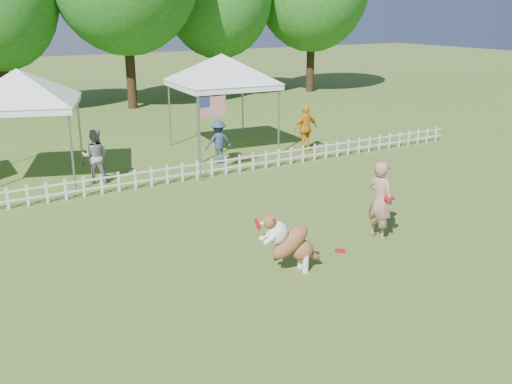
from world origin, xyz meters
TOP-DOWN VIEW (x-y plane):
  - ground at (0.00, 0.00)m, footprint 120.00×120.00m
  - picket_fence at (0.00, 7.00)m, footprint 22.00×0.08m
  - handler at (1.81, 0.53)m, footprint 0.50×0.70m
  - dog at (-0.95, 0.04)m, footprint 1.32×0.61m
  - frisbee_on_turf at (0.56, 0.35)m, footprint 0.32×0.32m
  - canopy_tent_left at (-4.26, 9.56)m, footprint 4.08×4.08m
  - canopy_tent_right at (2.75, 10.08)m, footprint 3.60×3.60m
  - flag_pole at (0.27, 6.80)m, footprint 1.01×0.19m
  - spectator_a at (-2.52, 8.30)m, footprint 0.98×0.89m
  - spectator_b at (1.73, 8.43)m, footprint 1.02×0.67m
  - spectator_c at (5.31, 8.35)m, footprint 1.00×0.43m
  - tree_right at (9.00, 22.50)m, footprint 6.20×6.20m

SIDE VIEW (x-z plane):
  - ground at x=0.00m, z-range 0.00..0.00m
  - frisbee_on_turf at x=0.56m, z-range 0.00..0.02m
  - picket_fence at x=0.00m, z-range 0.00..0.60m
  - dog at x=-0.95m, z-range 0.00..1.31m
  - spectator_b at x=1.73m, z-range 0.00..1.49m
  - spectator_a at x=-2.52m, z-range 0.00..1.63m
  - spectator_c at x=5.31m, z-range 0.00..1.70m
  - handler at x=1.81m, z-range 0.00..1.83m
  - flag_pole at x=0.27m, z-range 0.00..2.62m
  - canopy_tent_left at x=-4.26m, z-range 0.00..3.33m
  - canopy_tent_right at x=2.75m, z-range 0.00..3.46m
  - tree_right at x=9.00m, z-range 0.00..10.40m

